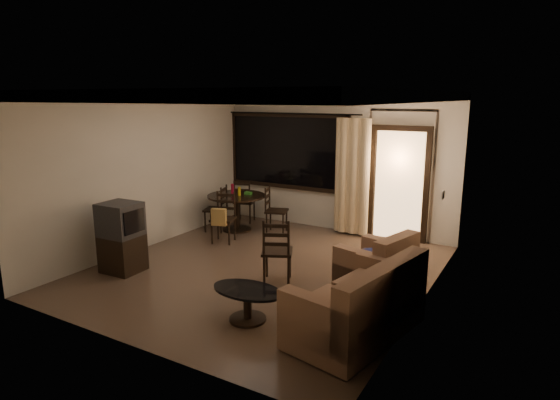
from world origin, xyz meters
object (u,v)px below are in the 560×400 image
Objects in this scene: armchair at (378,269)px; side_chair at (277,263)px; dining_chair_south at (223,227)px; dining_chair_east at (276,219)px; sofa at (361,308)px; dining_table at (237,202)px; dining_chair_west at (216,217)px; coffee_table at (247,299)px; dining_chair_north at (245,209)px; tv_cabinet at (122,237)px.

side_chair reaches higher than armchair.
dining_chair_south is 3.41m from armchair.
armchair is at bearing -141.71° from dining_chair_east.
dining_chair_south is 0.51× the size of sofa.
dining_table reaches higher than dining_chair_west.
dining_table is 4.08m from coffee_table.
dining_chair_west is at bearing -60.67° from side_chair.
dining_chair_west is 0.89m from dining_chair_north.
dining_chair_west and dining_chair_east have the same top height.
dining_table is 4.82m from sofa.
sofa is (3.55, -2.12, 0.06)m from dining_chair_south.
dining_chair_north is at bearing 110.93° from dining_table.
dining_chair_west is 4.08m from coffee_table.
dining_chair_east is 1.00× the size of dining_chair_north.
dining_chair_east is 1.20m from dining_chair_south.
tv_cabinet is at bearing -14.83° from dining_chair_west.
sofa is (4.15, -2.68, 0.09)m from dining_chair_west.
dining_table is 1.25× the size of dining_chair_north.
coffee_table is (-1.36, -0.31, -0.09)m from sofa.
dining_chair_east is at bearing -84.72° from side_chair.
dining_chair_east is (1.13, 0.51, 0.00)m from dining_chair_west.
dining_table is at bearing 127.15° from coffee_table.
sofa is at bearing -154.34° from dining_chair_east.
sofa is at bearing 120.90° from dining_chair_north.
coffee_table is (2.66, -0.40, -0.28)m from tv_cabinet.
dining_chair_east is at bearing 144.82° from sofa.
dining_table reaches higher than armchair.
dining_chair_south is 0.85× the size of tv_cabinet.
armchair is at bearing 53.05° from dining_chair_west.
dining_table is at bearing 109.55° from dining_chair_west.
armchair is at bearing 131.72° from dining_chair_north.
dining_chair_north is 0.90× the size of armchair.
dining_table is 1.25× the size of dining_chair_south.
dining_chair_west is 4.94m from sofa.
side_chair is at bearing -49.71° from dining_chair_south.
dining_chair_south is at bearing 160.60° from sofa.
dining_chair_east is 3.26m from tv_cabinet.
dining_chair_south is 1.00× the size of dining_chair_north.
side_chair reaches higher than coffee_table.
armchair is (3.78, 1.22, -0.20)m from tv_cabinet.
dining_chair_east is at bearing 45.70° from dining_chair_south.
tv_cabinet is 1.18× the size of coffee_table.
coffee_table is (2.45, -3.24, -0.31)m from dining_table.
tv_cabinet is at bearing -94.11° from dining_table.
coffee_table is at bearing -52.85° from dining_table.
side_chair is (-1.67, 0.94, -0.07)m from sofa.
tv_cabinet is 3.98m from armchair.
sofa is at bearing -48.56° from dining_chair_south.
armchair is (3.92, -1.36, 0.08)m from dining_chair_west.
dining_table is at bearing 83.20° from tv_cabinet.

